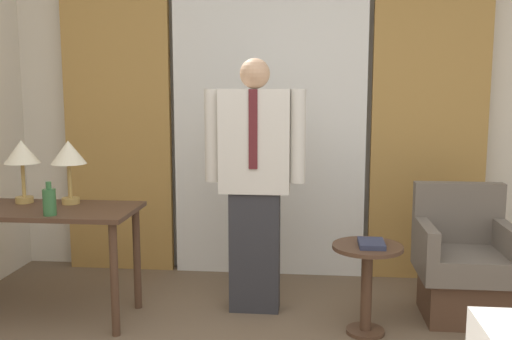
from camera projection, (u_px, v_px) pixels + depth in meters
name	position (u px, v px, depth m)	size (l,w,h in m)	color
wall_back	(270.00, 106.00, 4.59)	(10.00, 0.06, 2.70)	silver
curtain_sheer_center	(269.00, 114.00, 4.47)	(1.51, 0.06, 2.58)	white
curtain_drape_left	(117.00, 113.00, 4.59)	(0.87, 0.06, 2.58)	#B28442
curtain_drape_right	(429.00, 115.00, 4.35)	(0.87, 0.06, 2.58)	#B28442
desk	(38.00, 224.00, 3.66)	(1.27, 0.56, 0.74)	#4C3323
table_lamp_left	(22.00, 155.00, 3.76)	(0.23, 0.23, 0.42)	tan
table_lamp_right	(69.00, 156.00, 3.73)	(0.23, 0.23, 0.42)	tan
bottle_by_lamp	(49.00, 201.00, 3.42)	(0.08, 0.08, 0.21)	#336638
person	(255.00, 177.00, 3.76)	(0.66, 0.22, 1.69)	#2D2D33
armchair	(463.00, 267.00, 3.72)	(0.59, 0.55, 0.86)	#4C3323
side_table	(367.00, 274.00, 3.46)	(0.43, 0.43, 0.56)	#4C3323
book	(371.00, 244.00, 3.41)	(0.15, 0.21, 0.03)	#2D334C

